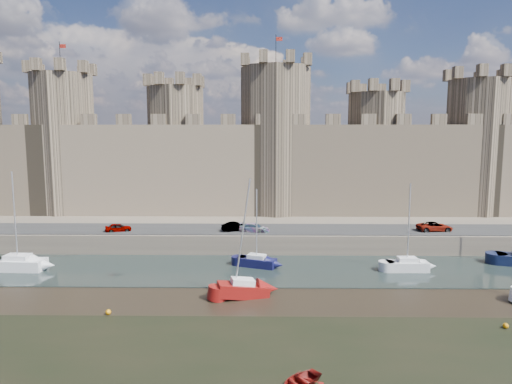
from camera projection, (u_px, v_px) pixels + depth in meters
water_channel at (263, 270)px, 50.98m from camera, size 160.00×12.00×0.08m
quay at (263, 207)px, 86.52m from camera, size 160.00×60.00×2.50m
road at (263, 229)px, 60.57m from camera, size 160.00×7.00×0.10m
castle at (259, 155)px, 73.29m from camera, size 108.50×11.00×29.00m
car_0 at (118, 228)px, 59.11m from camera, size 3.55×2.28×1.12m
car_1 at (236, 227)px, 59.42m from camera, size 3.93×2.34×1.22m
car_2 at (254, 228)px, 58.94m from camera, size 4.22×2.47×1.15m
car_3 at (435, 227)px, 59.35m from camera, size 4.71×2.53×1.26m
sailboat_0 at (18, 263)px, 50.76m from camera, size 6.01×2.60×11.03m
sailboat_1 at (257, 261)px, 52.06m from camera, size 4.78×3.20×8.92m
sailboat_2 at (407, 264)px, 50.44m from camera, size 4.53×1.77×9.76m
sailboat_4 at (243, 289)px, 42.56m from camera, size 5.11×3.08×11.20m
dinghy_4 at (300, 381)px, 27.63m from camera, size 3.65×3.56×0.62m
buoy_1 at (108, 312)px, 38.44m from camera, size 0.47×0.47×0.47m
buoy_3 at (506, 326)px, 35.75m from camera, size 0.44×0.44×0.44m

